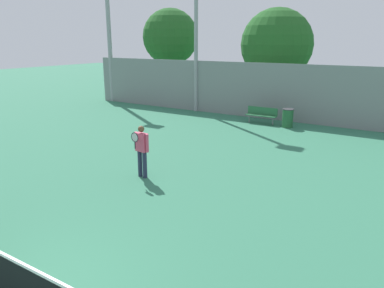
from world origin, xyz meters
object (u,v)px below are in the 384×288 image
object	(u,v)px
bench_courtside_near	(262,114)
light_pole_near_left	(196,12)
tree_green_broad	(277,45)
trash_bin	(288,118)
tennis_net	(8,283)
tennis_player	(142,148)
light_pole_far_right	(108,21)
tree_dark_dense	(170,37)

from	to	relation	value
bench_courtside_near	light_pole_near_left	bearing A→B (deg)	166.31
tree_green_broad	trash_bin	bearing A→B (deg)	-61.94
tennis_net	trash_bin	xyz separation A→B (m)	(-0.68, 15.52, -0.08)
tennis_player	light_pole_far_right	world-z (taller)	light_pole_far_right
bench_courtside_near	light_pole_far_right	world-z (taller)	light_pole_far_right
light_pole_far_right	tree_green_broad	size ratio (longest dim) A/B	1.56
bench_courtside_near	light_pole_near_left	xyz separation A→B (m)	(-4.86, 1.18, 5.34)
tennis_net	tree_green_broad	distance (m)	20.95
tennis_player	bench_courtside_near	xyz separation A→B (m)	(0.12, 9.67, -0.44)
tennis_net	trash_bin	distance (m)	15.54
tennis_player	light_pole_far_right	distance (m)	16.87
tennis_player	tree_green_broad	distance (m)	14.74
tennis_player	trash_bin	xyz separation A→B (m)	(1.59, 9.51, -0.50)
tennis_player	light_pole_near_left	distance (m)	12.81
light_pole_far_right	tree_dark_dense	bearing A→B (deg)	78.26
tree_green_broad	tree_dark_dense	world-z (taller)	tree_dark_dense
light_pole_far_right	tennis_net	bearing A→B (deg)	-50.08
light_pole_near_left	tree_dark_dense	bearing A→B (deg)	136.19
tennis_net	light_pole_far_right	bearing A→B (deg)	129.92
tennis_net	tennis_player	distance (m)	6.44
trash_bin	tree_dark_dense	world-z (taller)	tree_dark_dense
tennis_net	tree_green_broad	size ratio (longest dim) A/B	1.81
light_pole_near_left	trash_bin	xyz separation A→B (m)	(6.33, -1.34, -5.39)
bench_courtside_near	tennis_player	bearing A→B (deg)	-90.73
tennis_player	light_pole_near_left	bearing A→B (deg)	120.19
tree_green_broad	tree_dark_dense	distance (m)	10.04
light_pole_far_right	tree_green_broad	xyz separation A→B (m)	(10.95, 3.40, -1.53)
tennis_player	tree_dark_dense	world-z (taller)	tree_dark_dense
tree_dark_dense	bench_courtside_near	bearing A→B (deg)	-32.63
light_pole_near_left	trash_bin	size ratio (longest dim) A/B	10.32
light_pole_far_right	tree_dark_dense	xyz separation A→B (m)	(1.18, 5.66, -1.02)
bench_courtside_near	trash_bin	bearing A→B (deg)	-6.16
bench_courtside_near	trash_bin	xyz separation A→B (m)	(1.47, -0.16, -0.05)
trash_bin	tennis_player	bearing A→B (deg)	-99.49
trash_bin	tree_dark_dense	xyz separation A→B (m)	(-12.37, 7.14, 4.03)
light_pole_near_left	tennis_net	bearing A→B (deg)	-67.45
tennis_net	tree_green_broad	bearing A→B (deg)	99.13
tennis_net	bench_courtside_near	distance (m)	15.83
light_pole_far_right	trash_bin	bearing A→B (deg)	-6.23
light_pole_far_right	trash_bin	xyz separation A→B (m)	(13.55, -1.48, -5.05)
bench_courtside_near	trash_bin	size ratio (longest dim) A/B	1.76
tennis_net	bench_courtside_near	world-z (taller)	tennis_net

